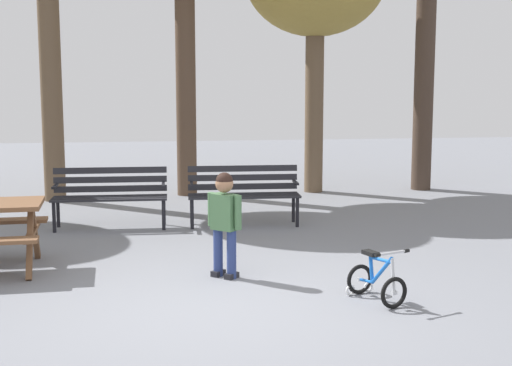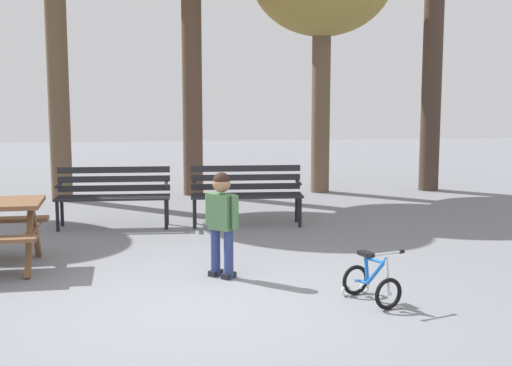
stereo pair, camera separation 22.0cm
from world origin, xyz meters
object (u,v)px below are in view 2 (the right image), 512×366
object	(u,v)px
park_bench_far_left	(113,192)
kids_bicycle	(371,281)
park_bench_left	(246,190)
child_standing	(222,215)

from	to	relation	value
park_bench_far_left	kids_bicycle	distance (m)	4.72
park_bench_left	kids_bicycle	world-z (taller)	park_bench_left
park_bench_far_left	park_bench_left	distance (m)	1.90
park_bench_left	child_standing	bearing A→B (deg)	-101.28
child_standing	park_bench_far_left	bearing A→B (deg)	115.51
park_bench_far_left	kids_bicycle	xyz separation A→B (m)	(2.69, -3.87, -0.31)
child_standing	kids_bicycle	bearing A→B (deg)	-37.68
park_bench_left	child_standing	size ratio (longest dim) A/B	1.43
child_standing	park_bench_left	bearing A→B (deg)	78.72
park_bench_far_left	kids_bicycle	world-z (taller)	park_bench_far_left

